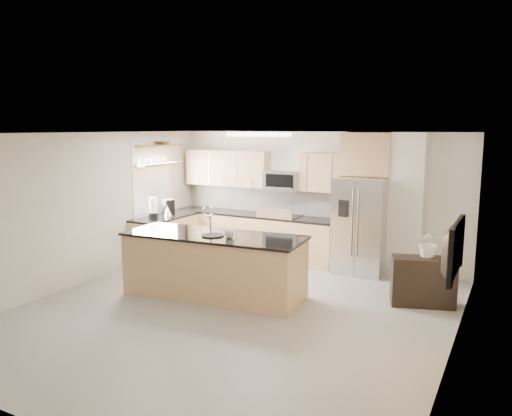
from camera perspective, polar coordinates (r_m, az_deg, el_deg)
The scene contains 27 objects.
floor at distance 7.49m, azimuth -2.73°, elevation -11.81°, with size 6.50×6.50×0.00m, color gray.
ceiling at distance 6.99m, azimuth -2.89°, elevation 8.51°, with size 6.00×6.50×0.02m, color white.
wall_back at distance 10.02m, azimuth 6.75°, elevation 1.21°, with size 6.00×0.02×2.60m, color beige.
wall_front at distance 4.73m, azimuth -23.66°, elevation -8.62°, with size 6.00×0.02×2.60m, color beige.
wall_left at distance 9.02m, azimuth -19.42°, elevation -0.14°, with size 0.02×6.50×2.60m, color beige.
wall_right at distance 6.18m, azimuth 21.90°, elevation -4.40°, with size 0.02×6.50×2.60m, color beige.
back_counter at distance 10.38m, azimuth -0.30°, elevation -3.08°, with size 3.55×0.66×1.44m.
left_counter at distance 10.28m, azimuth -10.33°, elevation -3.42°, with size 0.66×1.50×0.92m.
range at distance 10.10m, azimuth 2.81°, elevation -3.44°, with size 0.76×0.64×1.14m.
upper_cabinets at distance 10.35m, azimuth -0.28°, elevation 4.46°, with size 3.50×0.33×0.75m.
microwave at distance 10.02m, azimuth 3.16°, elevation 3.16°, with size 0.76×0.40×0.40m.
refrigerator at distance 9.40m, azimuth 11.90°, elevation -1.99°, with size 0.92×0.78×1.78m.
partition_column at distance 9.37m, azimuth 16.84°, elevation 0.32°, with size 0.60×0.30×2.60m, color beige.
window at distance 10.28m, azimuth -11.85°, elevation 3.25°, with size 0.04×1.15×1.65m.
shelf_lower at distance 10.25m, azimuth -11.00°, elevation 4.94°, with size 0.30×1.20×0.04m, color olive.
shelf_upper at distance 10.23m, azimuth -11.06°, elevation 7.01°, with size 0.30×1.20×0.04m, color olive.
ceiling_fixture at distance 8.58m, azimuth 0.33°, elevation 8.39°, with size 1.00×0.50×0.06m, color white.
island at distance 8.07m, azimuth -4.81°, elevation -6.49°, with size 2.98×1.28×1.43m.
credenza at distance 8.05m, azimuth 18.55°, elevation -7.97°, with size 0.93×0.39×0.74m, color black.
cup at distance 7.69m, azimuth -3.06°, elevation -2.98°, with size 0.14×0.14×0.11m, color silver.
platter at distance 7.82m, azimuth -4.99°, elevation -3.14°, with size 0.35×0.35×0.02m, color black.
blender at distance 9.90m, azimuth -11.68°, elevation -0.17°, with size 0.18×0.18×0.42m.
kettle at distance 10.18m, azimuth -10.04°, elevation -0.34°, with size 0.18×0.18×0.22m.
coffee_maker at distance 10.30m, azimuth -10.00°, elevation 0.05°, with size 0.23×0.25×0.31m.
bowl at distance 10.32m, azimuth -10.68°, elevation 7.39°, with size 0.38×0.38×0.09m, color #B5B5B7.
flower_vase at distance 7.94m, azimuth 19.24°, elevation -2.99°, with size 0.60×0.52×0.66m, color silver.
television at distance 5.99m, azimuth 20.86°, elevation -4.28°, with size 1.08×0.14×0.62m, color black.
Camera 1 is at (3.59, -6.00, 2.69)m, focal length 35.00 mm.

